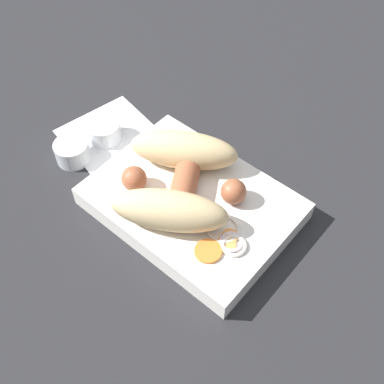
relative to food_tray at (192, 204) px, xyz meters
name	(u,v)px	position (x,y,z in m)	size (l,w,h in m)	color
ground_plane	(192,210)	(0.00, 0.00, -0.02)	(3.00, 3.00, 0.00)	#232326
food_tray	(192,204)	(0.00, 0.00, 0.00)	(0.26, 0.19, 0.03)	silver
bread_roll	(177,179)	(-0.02, -0.01, 0.04)	(0.21, 0.21, 0.05)	#DBBC84
sausage	(183,185)	(-0.01, 0.00, 0.03)	(0.15, 0.13, 0.03)	#9E5638
pickled_veggies	(225,240)	(0.08, -0.03, 0.02)	(0.06, 0.08, 0.01)	#F99E4C
napkin	(111,135)	(-0.19, 0.03, -0.01)	(0.15, 0.15, 0.00)	white
condiment_cup_near	(104,132)	(-0.19, 0.02, 0.00)	(0.05, 0.05, 0.03)	silver
condiment_cup_far	(72,152)	(-0.20, -0.04, 0.00)	(0.05, 0.05, 0.03)	silver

